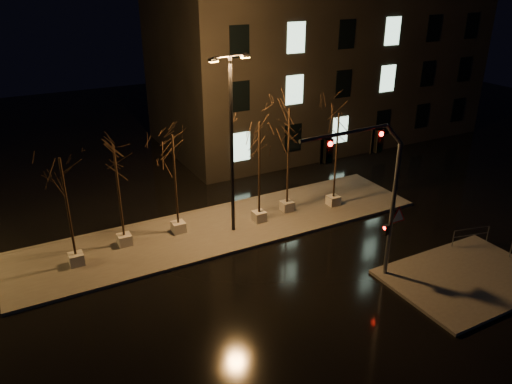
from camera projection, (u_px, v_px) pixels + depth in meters
ground at (282, 285)px, 21.87m from camera, size 90.00×90.00×0.00m
median at (225, 227)px, 26.67m from camera, size 22.00×5.00×0.15m
sidewalk_corner at (467, 278)px, 22.27m from camera, size 7.00×5.00×0.15m
building at (319, 42)px, 39.39m from camera, size 25.00×12.00×15.00m
tree_0 at (63, 183)px, 21.55m from camera, size 1.80×1.80×5.40m
tree_1 at (116, 168)px, 23.22m from camera, size 1.80×1.80×5.36m
tree_2 at (174, 158)px, 24.43m from camera, size 1.80×1.80×5.42m
tree_3 at (259, 145)px, 25.47m from camera, size 1.80×1.80×5.72m
tree_4 at (289, 132)px, 26.54m from camera, size 1.80×1.80×6.11m
tree_5 at (338, 134)px, 27.39m from camera, size 1.80×1.80×5.62m
traffic_signal_mast at (376, 183)px, 20.15m from camera, size 5.80×0.31×7.07m
streetlight_main at (231, 135)px, 24.20m from camera, size 2.25×0.68×9.00m
guard_rail_a at (471, 234)px, 24.70m from camera, size 1.98×0.51×0.88m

